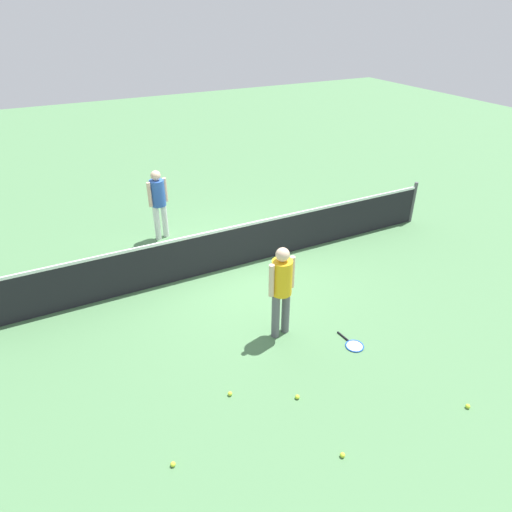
{
  "coord_description": "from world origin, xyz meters",
  "views": [
    {
      "loc": [
        -3.42,
        -7.69,
        5.1
      ],
      "look_at": [
        -0.14,
        -1.21,
        0.9
      ],
      "focal_mm": 31.46,
      "sensor_mm": 36.0,
      "label": 1
    }
  ],
  "objects_px": {
    "player_far_side": "(158,199)",
    "tennis_ball_baseline": "(173,464)",
    "player_near_side": "(282,285)",
    "tennis_ball_near_player": "(343,455)",
    "tennis_racket_near_player": "(353,345)",
    "tennis_ball_by_net": "(230,394)",
    "tennis_ball_stray_left": "(297,397)",
    "tennis_racket_far_player": "(209,239)",
    "tennis_ball_midcourt": "(468,406)"
  },
  "relations": [
    {
      "from": "player_far_side",
      "to": "tennis_ball_baseline",
      "type": "bearing_deg",
      "value": -105.46
    },
    {
      "from": "player_near_side",
      "to": "tennis_ball_near_player",
      "type": "height_order",
      "value": "player_near_side"
    },
    {
      "from": "tennis_racket_near_player",
      "to": "tennis_ball_by_net",
      "type": "height_order",
      "value": "tennis_ball_by_net"
    },
    {
      "from": "tennis_ball_stray_left",
      "to": "tennis_ball_baseline",
      "type": "bearing_deg",
      "value": -173.28
    },
    {
      "from": "tennis_ball_near_player",
      "to": "tennis_ball_by_net",
      "type": "bearing_deg",
      "value": 118.68
    },
    {
      "from": "tennis_racket_far_player",
      "to": "tennis_ball_baseline",
      "type": "relative_size",
      "value": 8.82
    },
    {
      "from": "player_far_side",
      "to": "tennis_racket_near_player",
      "type": "relative_size",
      "value": 2.85
    },
    {
      "from": "tennis_racket_near_player",
      "to": "tennis_ball_midcourt",
      "type": "bearing_deg",
      "value": -70.64
    },
    {
      "from": "player_near_side",
      "to": "tennis_racket_near_player",
      "type": "distance_m",
      "value": 1.61
    },
    {
      "from": "player_near_side",
      "to": "tennis_ball_stray_left",
      "type": "bearing_deg",
      "value": -109.71
    },
    {
      "from": "tennis_ball_midcourt",
      "to": "tennis_ball_baseline",
      "type": "height_order",
      "value": "same"
    },
    {
      "from": "tennis_ball_stray_left",
      "to": "tennis_ball_near_player",
      "type": "bearing_deg",
      "value": -89.37
    },
    {
      "from": "tennis_racket_near_player",
      "to": "tennis_ball_midcourt",
      "type": "xyz_separation_m",
      "value": [
        0.64,
        -1.81,
        0.02
      ]
    },
    {
      "from": "player_near_side",
      "to": "tennis_ball_midcourt",
      "type": "distance_m",
      "value": 3.24
    },
    {
      "from": "player_far_side",
      "to": "tennis_ball_stray_left",
      "type": "distance_m",
      "value": 5.95
    },
    {
      "from": "tennis_ball_midcourt",
      "to": "tennis_ball_stray_left",
      "type": "relative_size",
      "value": 1.0
    },
    {
      "from": "player_far_side",
      "to": "tennis_racket_near_player",
      "type": "height_order",
      "value": "player_far_side"
    },
    {
      "from": "tennis_racket_far_player",
      "to": "tennis_ball_baseline",
      "type": "xyz_separation_m",
      "value": [
        -2.66,
        -5.46,
        0.02
      ]
    },
    {
      "from": "player_far_side",
      "to": "tennis_racket_near_player",
      "type": "bearing_deg",
      "value": -71.97
    },
    {
      "from": "tennis_ball_stray_left",
      "to": "tennis_ball_midcourt",
      "type": "bearing_deg",
      "value": -30.96
    },
    {
      "from": "tennis_racket_near_player",
      "to": "tennis_ball_baseline",
      "type": "height_order",
      "value": "tennis_ball_baseline"
    },
    {
      "from": "tennis_racket_far_player",
      "to": "tennis_ball_stray_left",
      "type": "distance_m",
      "value": 5.28
    },
    {
      "from": "player_far_side",
      "to": "tennis_ball_by_net",
      "type": "bearing_deg",
      "value": -96.16
    },
    {
      "from": "player_near_side",
      "to": "tennis_ball_stray_left",
      "type": "xyz_separation_m",
      "value": [
        -0.5,
        -1.4,
        -0.98
      ]
    },
    {
      "from": "tennis_ball_near_player",
      "to": "tennis_ball_by_net",
      "type": "relative_size",
      "value": 1.0
    },
    {
      "from": "player_far_side",
      "to": "tennis_ball_stray_left",
      "type": "relative_size",
      "value": 25.76
    },
    {
      "from": "tennis_racket_near_player",
      "to": "tennis_ball_near_player",
      "type": "xyz_separation_m",
      "value": [
        -1.44,
        -1.64,
        0.02
      ]
    },
    {
      "from": "tennis_ball_midcourt",
      "to": "tennis_ball_by_net",
      "type": "bearing_deg",
      "value": 149.21
    },
    {
      "from": "tennis_ball_by_net",
      "to": "tennis_ball_stray_left",
      "type": "distance_m",
      "value": 0.99
    },
    {
      "from": "tennis_racket_near_player",
      "to": "tennis_racket_far_player",
      "type": "relative_size",
      "value": 1.02
    },
    {
      "from": "tennis_ball_midcourt",
      "to": "tennis_ball_stray_left",
      "type": "xyz_separation_m",
      "value": [
        -2.08,
        1.25,
        0.0
      ]
    },
    {
      "from": "tennis_ball_near_player",
      "to": "tennis_ball_midcourt",
      "type": "height_order",
      "value": "same"
    },
    {
      "from": "tennis_ball_near_player",
      "to": "tennis_ball_midcourt",
      "type": "bearing_deg",
      "value": -4.58
    },
    {
      "from": "tennis_ball_midcourt",
      "to": "tennis_ball_baseline",
      "type": "xyz_separation_m",
      "value": [
        -4.05,
        1.02,
        0.0
      ]
    },
    {
      "from": "tennis_racket_far_player",
      "to": "tennis_ball_stray_left",
      "type": "bearing_deg",
      "value": -97.6
    },
    {
      "from": "player_far_side",
      "to": "tennis_racket_near_player",
      "type": "xyz_separation_m",
      "value": [
        1.73,
        -5.3,
        -1.0
      ]
    },
    {
      "from": "tennis_ball_baseline",
      "to": "tennis_ball_stray_left",
      "type": "xyz_separation_m",
      "value": [
        1.96,
        0.23,
        0.0
      ]
    },
    {
      "from": "player_near_side",
      "to": "tennis_ball_midcourt",
      "type": "xyz_separation_m",
      "value": [
        1.58,
        -2.65,
        -0.98
      ]
    },
    {
      "from": "player_far_side",
      "to": "tennis_racket_far_player",
      "type": "distance_m",
      "value": 1.53
    },
    {
      "from": "tennis_racket_near_player",
      "to": "tennis_ball_stray_left",
      "type": "relative_size",
      "value": 9.04
    },
    {
      "from": "tennis_ball_midcourt",
      "to": "tennis_ball_stray_left",
      "type": "bearing_deg",
      "value": 149.04
    },
    {
      "from": "tennis_racket_far_player",
      "to": "tennis_ball_near_player",
      "type": "bearing_deg",
      "value": -96.2
    },
    {
      "from": "player_far_side",
      "to": "tennis_ball_by_net",
      "type": "height_order",
      "value": "player_far_side"
    },
    {
      "from": "tennis_ball_baseline",
      "to": "player_far_side",
      "type": "bearing_deg",
      "value": 74.54
    },
    {
      "from": "tennis_ball_near_player",
      "to": "tennis_ball_midcourt",
      "type": "relative_size",
      "value": 1.0
    },
    {
      "from": "tennis_ball_near_player",
      "to": "tennis_ball_baseline",
      "type": "height_order",
      "value": "same"
    },
    {
      "from": "tennis_ball_baseline",
      "to": "tennis_racket_near_player",
      "type": "bearing_deg",
      "value": 13.03
    },
    {
      "from": "tennis_ball_baseline",
      "to": "tennis_racket_far_player",
      "type": "bearing_deg",
      "value": 64.05
    },
    {
      "from": "tennis_racket_far_player",
      "to": "tennis_ball_midcourt",
      "type": "distance_m",
      "value": 6.63
    },
    {
      "from": "player_far_side",
      "to": "tennis_racket_near_player",
      "type": "distance_m",
      "value": 5.67
    }
  ]
}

